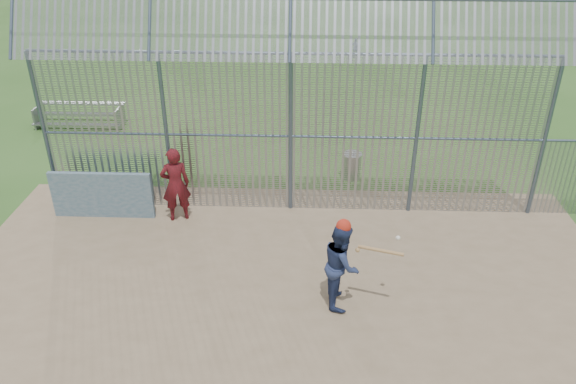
{
  "coord_description": "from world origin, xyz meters",
  "views": [
    {
      "loc": [
        0.44,
        -8.91,
        7.3
      ],
      "look_at": [
        0.0,
        2.0,
        1.3
      ],
      "focal_mm": 35.0,
      "sensor_mm": 36.0,
      "label": 1
    }
  ],
  "objects_px": {
    "trash_can": "(352,166)",
    "bleacher": "(80,115)",
    "onlooker": "(176,184)",
    "batter": "(341,264)",
    "dugout_wall": "(102,195)"
  },
  "relations": [
    {
      "from": "trash_can",
      "to": "bleacher",
      "type": "height_order",
      "value": "trash_can"
    },
    {
      "from": "onlooker",
      "to": "trash_can",
      "type": "bearing_deg",
      "value": -169.8
    },
    {
      "from": "dugout_wall",
      "to": "batter",
      "type": "height_order",
      "value": "batter"
    },
    {
      "from": "trash_can",
      "to": "dugout_wall",
      "type": "bearing_deg",
      "value": -159.19
    },
    {
      "from": "batter",
      "to": "trash_can",
      "type": "bearing_deg",
      "value": -6.99
    },
    {
      "from": "dugout_wall",
      "to": "trash_can",
      "type": "xyz_separation_m",
      "value": [
        6.25,
        2.38,
        -0.24
      ]
    },
    {
      "from": "onlooker",
      "to": "trash_can",
      "type": "xyz_separation_m",
      "value": [
        4.4,
        2.41,
        -0.59
      ]
    },
    {
      "from": "batter",
      "to": "bleacher",
      "type": "xyz_separation_m",
      "value": [
        -8.5,
        8.91,
        -0.49
      ]
    },
    {
      "from": "batter",
      "to": "onlooker",
      "type": "bearing_deg",
      "value": 50.91
    },
    {
      "from": "batter",
      "to": "bleacher",
      "type": "relative_size",
      "value": 0.59
    },
    {
      "from": "bleacher",
      "to": "onlooker",
      "type": "bearing_deg",
      "value": -51.89
    },
    {
      "from": "onlooker",
      "to": "trash_can",
      "type": "relative_size",
      "value": 2.31
    },
    {
      "from": "batter",
      "to": "trash_can",
      "type": "xyz_separation_m",
      "value": [
        0.54,
        5.4,
        -0.52
      ]
    },
    {
      "from": "dugout_wall",
      "to": "onlooker",
      "type": "xyz_separation_m",
      "value": [
        1.86,
        -0.03,
        0.35
      ]
    },
    {
      "from": "bleacher",
      "to": "batter",
      "type": "bearing_deg",
      "value": -46.36
    }
  ]
}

